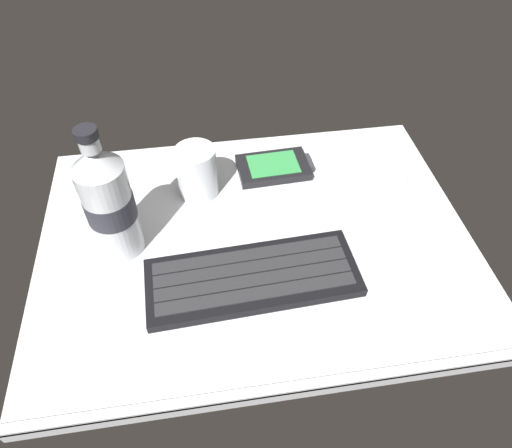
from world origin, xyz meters
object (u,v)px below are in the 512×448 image
Objects in this scene: water_bottle at (109,202)px; handheld_device at (274,167)px; keyboard at (252,277)px; juice_cup at (197,173)px; charger_block at (381,173)px.

handheld_device is at bearing 28.05° from water_bottle.
handheld_device is 29.49cm from water_bottle.
juice_cup is at bearing 107.70° from keyboard.
charger_block reaches higher than handheld_device.
juice_cup is at bearing 39.96° from water_bottle.
handheld_device is 1.86× the size of charger_block.
water_bottle is (-11.91, -9.98, 5.10)cm from juice_cup.
handheld_device is at bearing 164.81° from charger_block.
water_bottle is (-24.98, -13.31, 8.28)cm from handheld_device.
juice_cup is at bearing 177.40° from charger_block.
water_bottle reaches higher than charger_block.
juice_cup is (-13.06, -3.33, 3.18)cm from handheld_device.
water_bottle is 2.97× the size of charger_block.
water_bottle is 43.86cm from charger_block.
juice_cup is 16.36cm from water_bottle.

